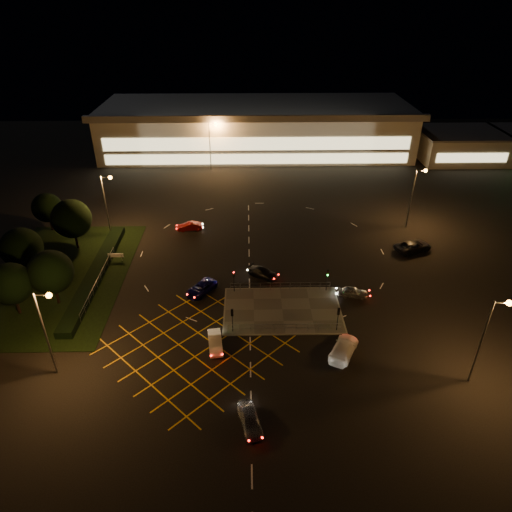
{
  "coord_description": "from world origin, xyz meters",
  "views": [
    {
      "loc": [
        -2.1,
        -46.68,
        34.44
      ],
      "look_at": [
        -1.05,
        7.74,
        2.0
      ],
      "focal_mm": 32.0,
      "sensor_mm": 36.0,
      "label": 1
    }
  ],
  "objects_px": {
    "car_left_blue": "(201,288)",
    "car_approach_white": "(344,348)",
    "car_queue_white": "(215,342)",
    "signal_sw": "(232,316)",
    "car_circ_red": "(190,226)",
    "car_near_silver": "(250,420)",
    "car_far_dkgrey": "(263,273)",
    "car_right_silver": "(353,292)",
    "car_east_grey": "(413,246)",
    "signal_nw": "(234,277)",
    "signal_se": "(338,315)",
    "signal_ne": "(327,276)"
  },
  "relations": [
    {
      "from": "signal_nw",
      "to": "car_circ_red",
      "type": "relative_size",
      "value": 0.78
    },
    {
      "from": "car_near_silver",
      "to": "car_queue_white",
      "type": "distance_m",
      "value": 11.15
    },
    {
      "from": "signal_sw",
      "to": "car_right_silver",
      "type": "xyz_separation_m",
      "value": [
        15.23,
        6.73,
        -1.73
      ]
    },
    {
      "from": "car_east_grey",
      "to": "car_queue_white",
      "type": "bearing_deg",
      "value": 104.97
    },
    {
      "from": "car_right_silver",
      "to": "car_circ_red",
      "type": "distance_m",
      "value": 29.62
    },
    {
      "from": "signal_sw",
      "to": "car_circ_red",
      "type": "height_order",
      "value": "signal_sw"
    },
    {
      "from": "car_far_dkgrey",
      "to": "signal_sw",
      "type": "bearing_deg",
      "value": -165.95
    },
    {
      "from": "signal_nw",
      "to": "car_near_silver",
      "type": "height_order",
      "value": "signal_nw"
    },
    {
      "from": "car_near_silver",
      "to": "car_far_dkgrey",
      "type": "distance_m",
      "value": 24.62
    },
    {
      "from": "car_right_silver",
      "to": "car_circ_red",
      "type": "height_order",
      "value": "car_circ_red"
    },
    {
      "from": "signal_se",
      "to": "car_left_blue",
      "type": "xyz_separation_m",
      "value": [
        -16.26,
        7.99,
        -1.71
      ]
    },
    {
      "from": "signal_se",
      "to": "signal_ne",
      "type": "relative_size",
      "value": 1.0
    },
    {
      "from": "car_circ_red",
      "to": "car_east_grey",
      "type": "relative_size",
      "value": 0.71
    },
    {
      "from": "car_east_grey",
      "to": "car_approach_white",
      "type": "distance_m",
      "value": 26.37
    },
    {
      "from": "car_near_silver",
      "to": "car_circ_red",
      "type": "xyz_separation_m",
      "value": [
        -9.49,
        38.56,
        -0.07
      ]
    },
    {
      "from": "car_near_silver",
      "to": "signal_se",
      "type": "bearing_deg",
      "value": 38.78
    },
    {
      "from": "car_queue_white",
      "to": "car_far_dkgrey",
      "type": "distance_m",
      "value": 15.15
    },
    {
      "from": "signal_sw",
      "to": "signal_nw",
      "type": "bearing_deg",
      "value": -90.0
    },
    {
      "from": "signal_nw",
      "to": "car_near_silver",
      "type": "xyz_separation_m",
      "value": [
        1.88,
        -20.95,
        -1.63
      ]
    },
    {
      "from": "car_queue_white",
      "to": "car_circ_red",
      "type": "distance_m",
      "value": 28.64
    },
    {
      "from": "signal_nw",
      "to": "car_near_silver",
      "type": "relative_size",
      "value": 0.73
    },
    {
      "from": "signal_se",
      "to": "car_circ_red",
      "type": "xyz_separation_m",
      "value": [
        -19.6,
        25.6,
        -1.7
      ]
    },
    {
      "from": "car_queue_white",
      "to": "car_approach_white",
      "type": "bearing_deg",
      "value": -13.42
    },
    {
      "from": "car_east_grey",
      "to": "car_approach_white",
      "type": "xyz_separation_m",
      "value": [
        -14.53,
        -22.01,
        -0.01
      ]
    },
    {
      "from": "car_left_blue",
      "to": "car_approach_white",
      "type": "bearing_deg",
      "value": -1.88
    },
    {
      "from": "car_approach_white",
      "to": "car_near_silver",
      "type": "bearing_deg",
      "value": 70.08
    },
    {
      "from": "signal_ne",
      "to": "signal_sw",
      "type": "bearing_deg",
      "value": -146.35
    },
    {
      "from": "signal_nw",
      "to": "car_queue_white",
      "type": "height_order",
      "value": "signal_nw"
    },
    {
      "from": "car_circ_red",
      "to": "signal_ne",
      "type": "bearing_deg",
      "value": 41.07
    },
    {
      "from": "car_near_silver",
      "to": "car_east_grey",
      "type": "bearing_deg",
      "value": 38.33
    },
    {
      "from": "car_near_silver",
      "to": "car_right_silver",
      "type": "bearing_deg",
      "value": 42.62
    },
    {
      "from": "car_east_grey",
      "to": "car_approach_white",
      "type": "relative_size",
      "value": 1.06
    },
    {
      "from": "signal_se",
      "to": "car_far_dkgrey",
      "type": "height_order",
      "value": "signal_se"
    },
    {
      "from": "car_right_silver",
      "to": "car_far_dkgrey",
      "type": "bearing_deg",
      "value": 75.69
    },
    {
      "from": "car_approach_white",
      "to": "car_circ_red",
      "type": "bearing_deg",
      "value": -28.07
    },
    {
      "from": "car_near_silver",
      "to": "car_far_dkgrey",
      "type": "bearing_deg",
      "value": 72.17
    },
    {
      "from": "signal_ne",
      "to": "car_left_blue",
      "type": "relative_size",
      "value": 0.66
    },
    {
      "from": "car_right_silver",
      "to": "car_circ_red",
      "type": "relative_size",
      "value": 0.93
    },
    {
      "from": "signal_sw",
      "to": "car_circ_red",
      "type": "bearing_deg",
      "value": -73.46
    },
    {
      "from": "signal_ne",
      "to": "car_approach_white",
      "type": "height_order",
      "value": "signal_ne"
    },
    {
      "from": "car_right_silver",
      "to": "signal_sw",
      "type": "bearing_deg",
      "value": 122.6
    },
    {
      "from": "signal_se",
      "to": "signal_ne",
      "type": "xyz_separation_m",
      "value": [
        0.0,
        7.99,
        0.0
      ]
    },
    {
      "from": "car_left_blue",
      "to": "car_right_silver",
      "type": "height_order",
      "value": "car_left_blue"
    },
    {
      "from": "car_queue_white",
      "to": "signal_sw",
      "type": "bearing_deg",
      "value": 45.17
    },
    {
      "from": "car_queue_white",
      "to": "car_circ_red",
      "type": "relative_size",
      "value": 1.02
    },
    {
      "from": "car_right_silver",
      "to": "car_approach_white",
      "type": "relative_size",
      "value": 0.7
    },
    {
      "from": "car_far_dkgrey",
      "to": "car_right_silver",
      "type": "height_order",
      "value": "car_right_silver"
    },
    {
      "from": "car_queue_white",
      "to": "car_left_blue",
      "type": "height_order",
      "value": "car_queue_white"
    },
    {
      "from": "signal_se",
      "to": "signal_sw",
      "type": "bearing_deg",
      "value": 0.0
    },
    {
      "from": "car_queue_white",
      "to": "signal_nw",
      "type": "bearing_deg",
      "value": 72.14
    }
  ]
}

